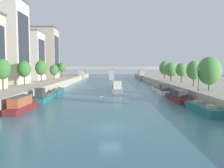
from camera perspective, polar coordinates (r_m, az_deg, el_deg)
ground_plane at (r=28.50m, az=-0.32°, el=-10.62°), size 400.00×400.00×0.00m
quay_left at (r=89.81m, az=-22.66°, el=0.03°), size 36.00×170.00×2.39m
quay_right at (r=89.62m, az=22.74°, el=0.02°), size 36.00×170.00×2.39m
barge_midriver at (r=70.63m, az=1.44°, el=-0.89°), size 3.12×18.54×3.28m
wake_behind_barge at (r=58.47m, az=-0.07°, el=-2.91°), size 5.60×5.88×0.03m
moored_boat_left_midway at (r=41.26m, az=-21.03°, el=-4.74°), size 2.27×10.39×2.57m
moored_boat_left_far at (r=52.36m, az=-15.99°, el=-2.98°), size 2.29×11.55×3.00m
moored_boat_left_near at (r=65.65m, az=-12.83°, el=-1.69°), size 2.13×10.39×2.29m
moored_boat_right_far at (r=40.18m, az=21.41°, el=-5.58°), size 2.50×10.98×2.35m
moored_boat_right_midway at (r=51.74m, az=15.82°, el=-2.83°), size 2.31×12.59×2.57m
moored_boat_right_upstream at (r=67.83m, az=12.14°, el=-1.34°), size 3.04×15.97×2.68m
tree_left_midway at (r=52.83m, az=-25.02°, el=3.31°), size 3.25×3.25×6.53m
tree_left_by_lamp at (r=65.28m, az=-20.51°, el=3.46°), size 3.56×3.56×6.48m
tree_left_far at (r=78.94m, az=-16.78°, el=3.79°), size 3.66×3.66×6.91m
tree_left_past_mid at (r=93.53m, az=-13.81°, el=3.33°), size 3.39×3.39×5.72m
tree_left_nearest at (r=106.48m, az=-11.98°, el=4.03°), size 3.32×3.32×6.69m
tree_right_past_mid at (r=52.40m, az=22.85°, el=2.97°), size 4.80×4.80×6.96m
tree_right_distant at (r=63.20m, az=19.54°, el=3.19°), size 3.80×3.80×6.40m
tree_right_second at (r=73.33m, az=16.80°, el=3.37°), size 3.57×3.57×6.02m
tree_right_end_of_row at (r=83.56m, az=14.43°, el=3.47°), size 4.71×4.71×6.41m
tree_right_by_lamp at (r=95.69m, az=12.96°, el=3.84°), size 4.39×4.39×7.15m
lamppost_right_bank at (r=50.87m, az=20.58°, el=1.23°), size 0.28×0.28×4.50m
building_left_tall at (r=75.17m, az=-25.17°, el=9.28°), size 13.23×10.41×24.00m
building_left_corner at (r=92.51m, az=-20.04°, el=6.53°), size 11.94×9.72×17.97m
building_left_middle at (r=107.12m, az=-17.21°, el=7.25°), size 15.95×10.06×21.66m
bridge_far at (r=129.34m, az=0.08°, el=3.08°), size 57.25×4.40×7.37m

